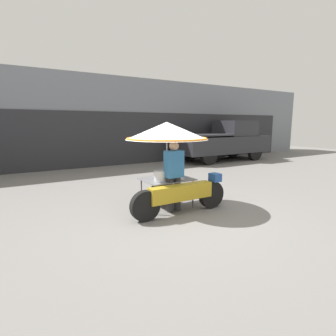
% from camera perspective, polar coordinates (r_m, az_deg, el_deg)
% --- Properties ---
extents(ground_plane, '(36.00, 36.00, 0.00)m').
position_cam_1_polar(ground_plane, '(5.53, 2.14, -10.13)').
color(ground_plane, slate).
extents(shopfront_building, '(28.00, 2.06, 3.97)m').
position_cam_1_polar(shopfront_building, '(12.73, -18.19, 9.59)').
color(shopfront_building, gray).
rests_on(shopfront_building, ground).
extents(vendor_motorcycle_cart, '(2.25, 1.81, 1.90)m').
position_cam_1_polar(vendor_motorcycle_cart, '(5.71, 0.14, 5.49)').
color(vendor_motorcycle_cart, black).
rests_on(vendor_motorcycle_cart, ground).
extents(vendor_person, '(0.38, 0.22, 1.51)m').
position_cam_1_polar(vendor_person, '(5.53, 1.29, -1.08)').
color(vendor_person, '#2D2D33').
rests_on(vendor_person, ground).
extents(pickup_truck, '(5.11, 1.84, 2.04)m').
position_cam_1_polar(pickup_truck, '(13.82, 12.23, 5.74)').
color(pickup_truck, black).
rests_on(pickup_truck, ground).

